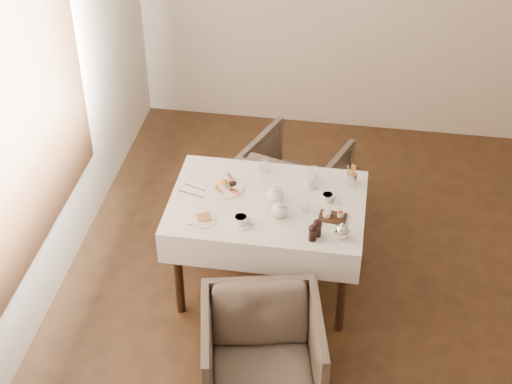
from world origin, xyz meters
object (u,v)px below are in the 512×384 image
object	(u,v)px
armchair_near	(262,355)
breakfast_plate	(225,186)
table	(267,215)
armchair_far	(295,179)
teapot_centre	(275,194)

from	to	relation	value
armchair_near	breakfast_plate	size ratio (longest dim) A/B	2.72
table	armchair_far	bearing A→B (deg)	83.58
armchair_far	breakfast_plate	world-z (taller)	breakfast_plate
table	armchair_near	xyz separation A→B (m)	(0.11, -0.93, -0.31)
table	teapot_centre	xyz separation A→B (m)	(0.05, 0.01, 0.18)
armchair_far	breakfast_plate	bearing A→B (deg)	83.00
armchair_near	breakfast_plate	bearing A→B (deg)	99.75
armchair_near	teapot_centre	distance (m)	1.06
table	armchair_far	world-z (taller)	table
armchair_far	table	bearing A→B (deg)	104.77
table	armchair_far	size ratio (longest dim) A/B	1.83
table	breakfast_plate	bearing A→B (deg)	160.51
armchair_near	breakfast_plate	distance (m)	1.20
breakfast_plate	table	bearing A→B (deg)	-24.98
teapot_centre	armchair_far	bearing A→B (deg)	89.71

